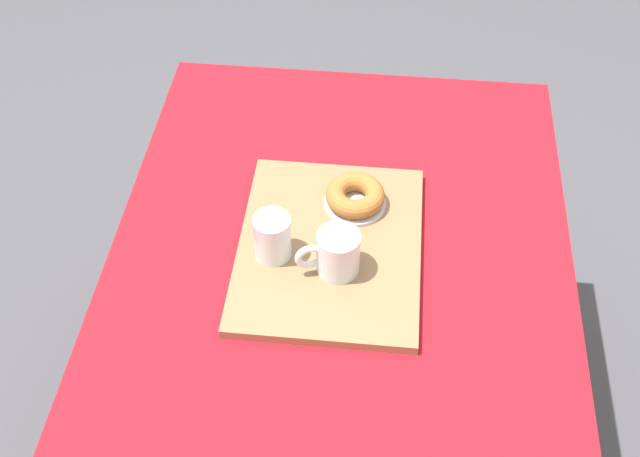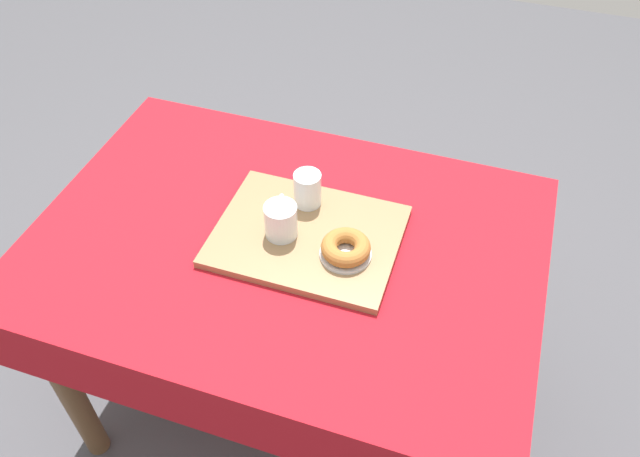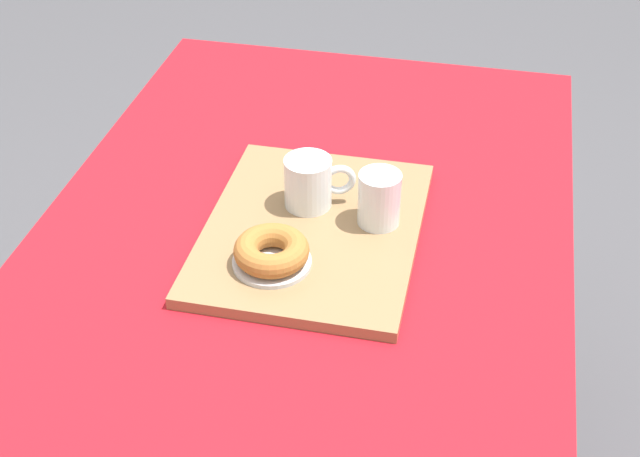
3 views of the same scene
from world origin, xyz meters
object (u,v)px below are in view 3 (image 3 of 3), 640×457
serving_tray (313,231)px  water_glass_near (379,201)px  dining_table (308,266)px  donut_plate_left (272,262)px  sugar_donut_left (271,250)px  tea_mug_left (309,184)px

serving_tray → water_glass_near: size_ratio=4.85×
dining_table → donut_plate_left: size_ratio=10.12×
donut_plate_left → sugar_donut_left: (0.00, 0.00, 0.02)m
serving_tray → water_glass_near: water_glass_near is taller
dining_table → water_glass_near: water_glass_near is taller
donut_plate_left → tea_mug_left: bearing=173.1°
water_glass_near → donut_plate_left: size_ratio=0.74×
water_glass_near → donut_plate_left: bearing=-44.8°
tea_mug_left → water_glass_near: (0.02, 0.12, 0.00)m
dining_table → serving_tray: bearing=22.0°
donut_plate_left → sugar_donut_left: 0.02m
tea_mug_left → serving_tray: bearing=17.9°
serving_tray → sugar_donut_left: bearing=-19.9°
sugar_donut_left → tea_mug_left: bearing=173.1°
tea_mug_left → water_glass_near: 0.12m
serving_tray → donut_plate_left: 0.11m
dining_table → serving_tray: serving_tray is taller
water_glass_near → sugar_donut_left: water_glass_near is taller
water_glass_near → donut_plate_left: water_glass_near is taller
dining_table → serving_tray: 0.13m
water_glass_near → serving_tray: bearing=-71.5°
donut_plate_left → water_glass_near: bearing=135.2°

